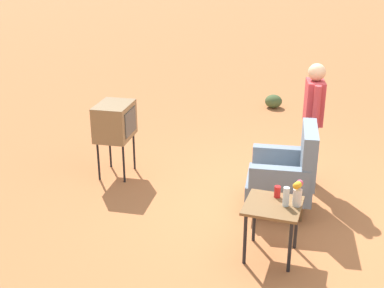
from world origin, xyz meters
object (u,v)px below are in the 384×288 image
(tv_on_stand, at_px, (115,122))
(person_standing, at_px, (313,117))
(soda_can_red, at_px, (277,192))
(flower_vase, at_px, (298,192))
(side_table, at_px, (273,212))
(bottle_short_clear, at_px, (286,197))
(armchair, at_px, (288,172))

(tv_on_stand, xyz_separation_m, person_standing, (-0.56, 2.56, 0.16))
(tv_on_stand, relative_size, soda_can_red, 8.44)
(tv_on_stand, xyz_separation_m, flower_vase, (1.26, 2.62, -0.04))
(side_table, height_order, flower_vase, flower_vase)
(tv_on_stand, bearing_deg, flower_vase, 64.30)
(side_table, height_order, bottle_short_clear, bottle_short_clear)
(side_table, relative_size, flower_vase, 2.26)
(person_standing, bearing_deg, side_table, -4.97)
(bottle_short_clear, distance_m, flower_vase, 0.12)
(side_table, distance_m, person_standing, 1.93)
(armchair, xyz_separation_m, bottle_short_clear, (1.05, 0.12, 0.20))
(side_table, bearing_deg, armchair, -179.95)
(bottle_short_clear, height_order, soda_can_red, bottle_short_clear)
(tv_on_stand, bearing_deg, armchair, 83.93)
(bottle_short_clear, bearing_deg, person_standing, 178.73)
(armchair, relative_size, person_standing, 0.65)
(person_standing, bearing_deg, armchair, -11.37)
(flower_vase, bearing_deg, bottle_short_clear, -69.29)
(side_table, relative_size, tv_on_stand, 0.58)
(bottle_short_clear, relative_size, flower_vase, 0.75)
(tv_on_stand, distance_m, person_standing, 2.62)
(side_table, height_order, tv_on_stand, tv_on_stand)
(armchair, bearing_deg, bottle_short_clear, 6.69)
(soda_can_red, bearing_deg, bottle_short_clear, 36.11)
(soda_can_red, bearing_deg, tv_on_stand, -115.44)
(side_table, relative_size, soda_can_red, 4.91)
(side_table, relative_size, bottle_short_clear, 3.00)
(armchair, height_order, side_table, armchair)
(side_table, distance_m, soda_can_red, 0.22)
(person_standing, xyz_separation_m, soda_can_red, (1.70, -0.16, -0.28))
(soda_can_red, relative_size, flower_vase, 0.46)
(person_standing, bearing_deg, tv_on_stand, -77.63)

